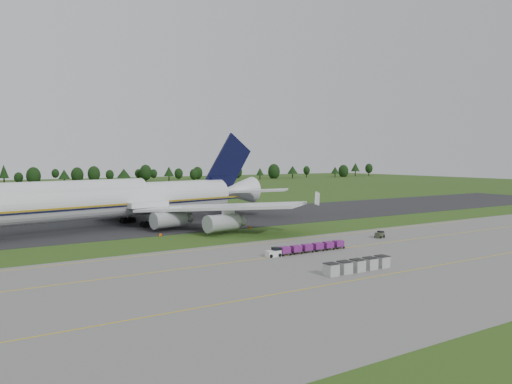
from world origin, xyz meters
TOP-DOWN VIEW (x-y plane):
  - ground at (0.00, 0.00)m, footprint 600.00×600.00m
  - apron at (0.00, -34.00)m, footprint 300.00×52.00m
  - taxiway at (0.00, 28.00)m, footprint 300.00×40.00m
  - apron_markings at (0.00, -26.98)m, footprint 300.00×30.20m
  - tree_line at (-0.55, 220.25)m, footprint 523.30×22.04m
  - aircraft at (-17.82, 25.29)m, footprint 80.43×76.78m
  - baggage_train at (-0.53, -21.77)m, footprint 15.79×1.43m
  - utility_cart at (21.21, -17.45)m, footprint 2.21×1.70m
  - uld_row at (-2.83, -36.52)m, footprint 11.31×1.71m
  - edge_markers at (-4.08, 7.50)m, footprint 21.65×0.30m

SIDE VIEW (x-z plane):
  - ground at x=0.00m, z-range 0.00..0.00m
  - apron at x=0.00m, z-range 0.00..0.06m
  - taxiway at x=0.00m, z-range 0.00..0.08m
  - apron_markings at x=0.00m, z-range 0.06..0.07m
  - edge_markers at x=-4.08m, z-range -0.03..0.57m
  - utility_cart at x=21.21m, z-range 0.05..1.12m
  - baggage_train at x=-0.53m, z-range 0.12..1.50m
  - uld_row at x=-2.83m, z-range 0.06..1.76m
  - tree_line at x=-0.55m, z-range -0.01..11.91m
  - aircraft at x=-17.82m, z-range -4.82..17.68m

